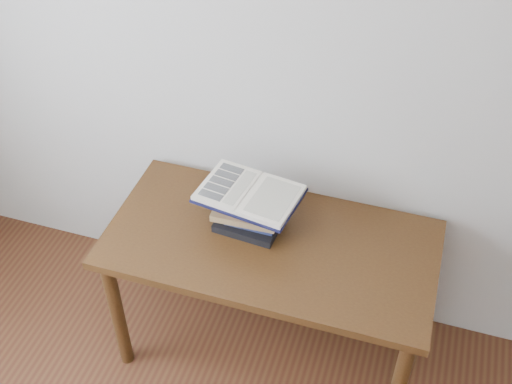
% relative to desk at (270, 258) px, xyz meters
% --- Properties ---
extents(desk, '(1.31, 0.66, 0.70)m').
position_rel_desk_xyz_m(desk, '(0.00, 0.00, 0.00)').
color(desk, '#432910').
rests_on(desk, ground).
extents(book_stack, '(0.27, 0.20, 0.15)m').
position_rel_desk_xyz_m(book_stack, '(-0.11, 0.06, 0.17)').
color(book_stack, black).
rests_on(book_stack, desk).
extents(open_book, '(0.42, 0.32, 0.03)m').
position_rel_desk_xyz_m(open_book, '(-0.11, 0.07, 0.27)').
color(open_book, black).
rests_on(open_book, book_stack).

